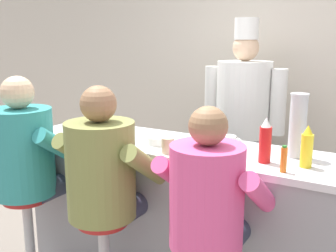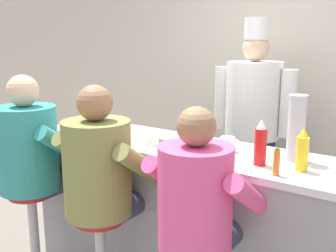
# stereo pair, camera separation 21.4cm
# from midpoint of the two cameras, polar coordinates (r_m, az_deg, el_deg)

# --- Properties ---
(wall_back) EXTENTS (10.00, 0.06, 2.70)m
(wall_back) POSITION_cam_midpoint_polar(r_m,az_deg,el_deg) (3.87, 14.85, 6.78)
(wall_back) COLOR beige
(wall_back) RESTS_ON ground_plane
(diner_counter) EXTENTS (2.78, 0.60, 1.03)m
(diner_counter) POSITION_cam_midpoint_polar(r_m,az_deg,el_deg) (2.66, 4.07, -14.13)
(diner_counter) COLOR gray
(diner_counter) RESTS_ON ground_plane
(ketchup_bottle_red) EXTENTS (0.07, 0.07, 0.26)m
(ketchup_bottle_red) POSITION_cam_midpoint_polar(r_m,az_deg,el_deg) (2.22, 11.27, -2.26)
(ketchup_bottle_red) COLOR red
(ketchup_bottle_red) RESTS_ON diner_counter
(mustard_bottle_yellow) EXTENTS (0.06, 0.06, 0.23)m
(mustard_bottle_yellow) POSITION_cam_midpoint_polar(r_m,az_deg,el_deg) (2.20, 16.91, -3.05)
(mustard_bottle_yellow) COLOR yellow
(mustard_bottle_yellow) RESTS_ON diner_counter
(hot_sauce_bottle_orange) EXTENTS (0.03, 0.03, 0.14)m
(hot_sauce_bottle_orange) POSITION_cam_midpoint_polar(r_m,az_deg,el_deg) (2.09, 13.66, -4.76)
(hot_sauce_bottle_orange) COLOR orange
(hot_sauce_bottle_orange) RESTS_ON diner_counter
(breakfast_plate) EXTENTS (0.24, 0.24, 0.05)m
(breakfast_plate) POSITION_cam_midpoint_polar(r_m,az_deg,el_deg) (2.95, -14.12, -0.86)
(breakfast_plate) COLOR white
(breakfast_plate) RESTS_ON diner_counter
(cereal_bowl) EXTENTS (0.16, 0.16, 0.05)m
(cereal_bowl) POSITION_cam_midpoint_polar(r_m,az_deg,el_deg) (2.59, -3.65, -2.08)
(cereal_bowl) COLOR white
(cereal_bowl) RESTS_ON diner_counter
(coffee_mug_tan) EXTENTS (0.12, 0.08, 0.09)m
(coffee_mug_tan) POSITION_cam_midpoint_polar(r_m,az_deg,el_deg) (2.37, -2.50, -2.89)
(coffee_mug_tan) COLOR beige
(coffee_mug_tan) RESTS_ON diner_counter
(coffee_mug_white) EXTENTS (0.14, 0.09, 0.09)m
(coffee_mug_white) POSITION_cam_midpoint_polar(r_m,az_deg,el_deg) (2.45, 6.50, -2.48)
(coffee_mug_white) COLOR white
(coffee_mug_white) RESTS_ON diner_counter
(cup_stack_steel) EXTENTS (0.10, 0.10, 0.38)m
(cup_stack_steel) POSITION_cam_midpoint_polar(r_m,az_deg,el_deg) (2.35, 15.87, 0.04)
(cup_stack_steel) COLOR #B7BABF
(cup_stack_steel) RESTS_ON diner_counter
(diner_seated_teal) EXTENTS (0.63, 0.62, 1.48)m
(diner_seated_teal) POSITION_cam_midpoint_polar(r_m,az_deg,el_deg) (2.88, -21.81, -4.13)
(diner_seated_teal) COLOR #B2B5BA
(diner_seated_teal) RESTS_ON ground_plane
(diner_seated_olive) EXTENTS (0.62, 0.61, 1.45)m
(diner_seated_olive) POSITION_cam_midpoint_polar(r_m,az_deg,el_deg) (2.39, -11.68, -7.00)
(diner_seated_olive) COLOR #B2B5BA
(diner_seated_olive) RESTS_ON ground_plane
(diner_seated_pink) EXTENTS (0.57, 0.56, 1.40)m
(diner_seated_pink) POSITION_cam_midpoint_polar(r_m,az_deg,el_deg) (2.03, 2.95, -11.15)
(diner_seated_pink) COLOR #B2B5BA
(diner_seated_pink) RESTS_ON ground_plane
(cook_in_whites_near) EXTENTS (0.74, 0.47, 1.88)m
(cook_in_whites_near) POSITION_cam_midpoint_polar(r_m,az_deg,el_deg) (3.50, 9.11, 1.26)
(cook_in_whites_near) COLOR #232328
(cook_in_whites_near) RESTS_ON ground_plane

